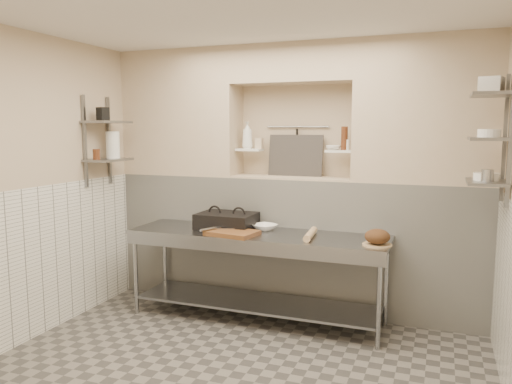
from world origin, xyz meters
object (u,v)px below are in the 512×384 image
at_px(rolling_pin, 310,234).
at_px(bottle_soap, 247,135).
at_px(jug_left, 113,145).
at_px(mixing_bowl, 265,227).
at_px(bread_loaf, 377,237).
at_px(prep_table, 256,258).
at_px(cutting_board, 232,233).
at_px(panini_press, 227,221).
at_px(bowl_alcove, 333,148).

bearing_deg(rolling_pin, bottle_soap, 146.57).
height_order(bottle_soap, jug_left, bottle_soap).
distance_m(rolling_pin, bottle_soap, 1.39).
distance_m(mixing_bowl, bottle_soap, 1.06).
bearing_deg(bread_loaf, prep_table, 173.99).
distance_m(prep_table, jug_left, 1.98).
distance_m(cutting_board, bread_loaf, 1.38).
bearing_deg(mixing_bowl, bread_loaf, -14.46).
relative_size(mixing_bowl, jug_left, 0.84).
relative_size(prep_table, cutting_board, 5.51).
bearing_deg(panini_press, jug_left, -171.69).
bearing_deg(bowl_alcove, cutting_board, -139.06).
distance_m(panini_press, mixing_bowl, 0.41).
distance_m(bottle_soap, bowl_alcove, 0.96).
relative_size(prep_table, bread_loaf, 11.61).
bearing_deg(bowl_alcove, panini_press, -156.92).
distance_m(cutting_board, rolling_pin, 0.76).
xyz_separation_m(cutting_board, jug_left, (-1.45, 0.12, 0.84)).
relative_size(prep_table, panini_press, 4.42).
xyz_separation_m(prep_table, bread_loaf, (1.19, -0.13, 0.34)).
bearing_deg(bread_loaf, bottle_soap, 155.72).
relative_size(mixing_bowl, bowl_alcove, 1.59).
relative_size(prep_table, bowl_alcove, 17.18).
xyz_separation_m(mixing_bowl, jug_left, (-1.66, -0.22, 0.83)).
distance_m(prep_table, rolling_pin, 0.63).
distance_m(cutting_board, jug_left, 1.68).
bearing_deg(bottle_soap, cutting_board, -80.22).
xyz_separation_m(rolling_pin, bottle_soap, (-0.87, 0.57, 0.93)).
xyz_separation_m(mixing_bowl, bowl_alcove, (0.62, 0.37, 0.81)).
relative_size(rolling_pin, bottle_soap, 1.52).
bearing_deg(panini_press, bottle_soap, 82.88).
bearing_deg(cutting_board, prep_table, 42.04).
height_order(mixing_bowl, bottle_soap, bottle_soap).
distance_m(bowl_alcove, jug_left, 2.35).
relative_size(bread_loaf, bowl_alcove, 1.48).
relative_size(bread_loaf, bottle_soap, 0.76).
bearing_deg(jug_left, bowl_alcove, 14.74).
relative_size(panini_press, jug_left, 2.04).
bearing_deg(panini_press, rolling_pin, -7.66).
relative_size(panini_press, mixing_bowl, 2.44).
relative_size(rolling_pin, bowl_alcove, 2.95).
bearing_deg(mixing_bowl, cutting_board, -121.66).
xyz_separation_m(rolling_pin, jug_left, (-2.19, -0.03, 0.82)).
bearing_deg(prep_table, rolling_pin, -2.14).
bearing_deg(prep_table, bottle_soap, 119.46).
xyz_separation_m(bread_loaf, bottle_soap, (-1.50, 0.68, 0.88)).
xyz_separation_m(panini_press, jug_left, (-1.26, -0.17, 0.78)).
bearing_deg(bread_loaf, jug_left, 178.46).
relative_size(prep_table, mixing_bowl, 10.78).
xyz_separation_m(cutting_board, bowl_alcove, (0.83, 0.72, 0.81)).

